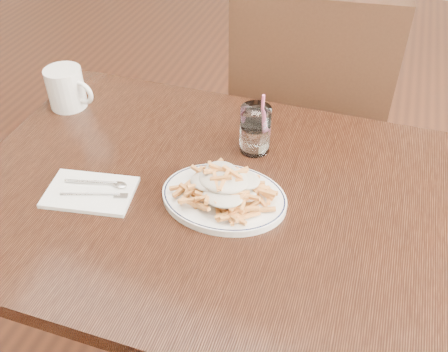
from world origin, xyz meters
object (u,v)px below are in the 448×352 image
(loaded_fries, at_px, (224,183))
(water_glass, at_px, (255,132))
(fries_plate, at_px, (224,197))
(coffee_mug, at_px, (67,88))
(table, at_px, (229,220))
(chair_far, at_px, (306,116))

(loaded_fries, bearing_deg, water_glass, 86.32)
(fries_plate, relative_size, water_glass, 2.00)
(fries_plate, bearing_deg, coffee_mug, 156.06)
(table, xyz_separation_m, water_glass, (0.01, 0.18, 0.13))
(fries_plate, height_order, loaded_fries, loaded_fries)
(table, relative_size, coffee_mug, 8.63)
(chair_far, relative_size, loaded_fries, 4.10)
(loaded_fries, xyz_separation_m, coffee_mug, (-0.52, 0.23, 0.00))
(loaded_fries, distance_m, water_glass, 0.20)
(table, height_order, water_glass, water_glass)
(loaded_fries, relative_size, coffee_mug, 1.78)
(table, distance_m, water_glass, 0.22)
(table, bearing_deg, coffee_mug, 158.23)
(chair_far, height_order, loaded_fries, chair_far)
(chair_far, height_order, coffee_mug, chair_far)
(loaded_fries, height_order, coffee_mug, coffee_mug)
(table, height_order, fries_plate, fries_plate)
(table, distance_m, chair_far, 0.64)
(loaded_fries, bearing_deg, coffee_mug, 156.06)
(fries_plate, height_order, water_glass, water_glass)
(fries_plate, distance_m, loaded_fries, 0.04)
(fries_plate, relative_size, loaded_fries, 1.30)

